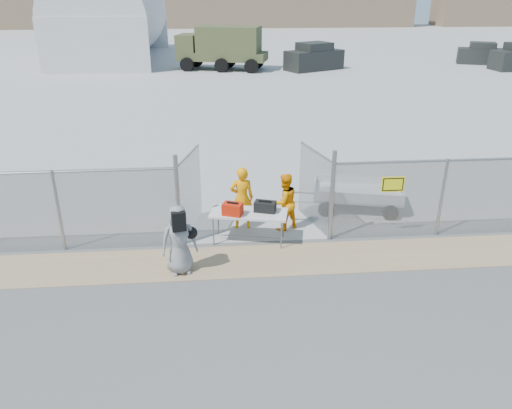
{
  "coord_description": "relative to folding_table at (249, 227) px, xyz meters",
  "views": [
    {
      "loc": [
        -1.02,
        -9.82,
        6.31
      ],
      "look_at": [
        0.0,
        2.0,
        1.1
      ],
      "focal_mm": 35.0,
      "sensor_mm": 36.0,
      "label": 1
    }
  ],
  "objects": [
    {
      "name": "dirt_strip",
      "position": [
        0.19,
        -1.07,
        -0.42
      ],
      "size": [
        44.0,
        1.6,
        0.01
      ],
      "primitive_type": "cube",
      "color": "#A18661",
      "rests_on": "ground"
    },
    {
      "name": "parked_vehicle_mid",
      "position": [
        22.71,
        31.41,
        0.46
      ],
      "size": [
        4.32,
        3.16,
        1.78
      ],
      "primitive_type": null,
      "rotation": [
        0.0,
        0.0,
        -0.39
      ],
      "color": "black",
      "rests_on": "ground"
    },
    {
      "name": "security_worker_left",
      "position": [
        -0.13,
        0.83,
        0.48
      ],
      "size": [
        0.67,
        0.45,
        1.81
      ],
      "primitive_type": "imported",
      "rotation": [
        0.0,
        0.0,
        3.16
      ],
      "color": "#FF9403",
      "rests_on": "ground"
    },
    {
      "name": "quonset_hangar",
      "position": [
        -9.81,
        37.93,
        3.57
      ],
      "size": [
        9.0,
        18.0,
        8.0
      ],
      "primitive_type": null,
      "color": "silver",
      "rests_on": "ground"
    },
    {
      "name": "chain_link_fence",
      "position": [
        0.19,
        -0.07,
        0.67
      ],
      "size": [
        40.0,
        0.2,
        2.2
      ],
      "primitive_type": null,
      "color": "gray",
      "rests_on": "ground"
    },
    {
      "name": "security_worker_right",
      "position": [
        1.04,
        0.66,
        0.4
      ],
      "size": [
        1.0,
        0.92,
        1.65
      ],
      "primitive_type": "imported",
      "rotation": [
        0.0,
        0.0,
        3.61
      ],
      "color": "#FF9403",
      "rests_on": "ground"
    },
    {
      "name": "parked_vehicle_near",
      "position": [
        7.44,
        29.31,
        0.62
      ],
      "size": [
        5.09,
        4.0,
        2.1
      ],
      "primitive_type": null,
      "rotation": [
        0.0,
        0.0,
        0.48
      ],
      "color": "black",
      "rests_on": "ground"
    },
    {
      "name": "orange_bag",
      "position": [
        -0.43,
        -0.11,
        0.58
      ],
      "size": [
        0.59,
        0.49,
        0.31
      ],
      "primitive_type": "cube",
      "rotation": [
        0.0,
        0.0,
        -0.38
      ],
      "color": "red",
      "rests_on": "folding_table"
    },
    {
      "name": "folding_table",
      "position": [
        0.0,
        0.0,
        0.0
      ],
      "size": [
        2.14,
        1.24,
        0.86
      ],
      "primitive_type": null,
      "rotation": [
        0.0,
        0.0,
        -0.21
      ],
      "color": "silver",
      "rests_on": "ground"
    },
    {
      "name": "black_duffel",
      "position": [
        0.43,
        0.02,
        0.56
      ],
      "size": [
        0.63,
        0.48,
        0.27
      ],
      "primitive_type": "cube",
      "rotation": [
        0.0,
        0.0,
        -0.32
      ],
      "color": "black",
      "rests_on": "folding_table"
    },
    {
      "name": "ground",
      "position": [
        0.19,
        -2.07,
        -0.43
      ],
      "size": [
        160.0,
        160.0,
        0.0
      ],
      "primitive_type": "plane",
      "color": "#4A4A4A"
    },
    {
      "name": "visitor",
      "position": [
        -1.74,
        -1.43,
        0.43
      ],
      "size": [
        0.93,
        0.7,
        1.72
      ],
      "primitive_type": "imported",
      "rotation": [
        0.0,
        0.0,
        0.2
      ],
      "color": "gray",
      "rests_on": "ground"
    },
    {
      "name": "military_truck",
      "position": [
        0.07,
        30.04,
        1.26
      ],
      "size": [
        7.53,
        4.37,
        3.38
      ],
      "primitive_type": null,
      "rotation": [
        0.0,
        0.0,
        -0.26
      ],
      "color": "#434B29",
      "rests_on": "ground"
    },
    {
      "name": "tarmac_inside",
      "position": [
        0.19,
        39.93,
        -0.42
      ],
      "size": [
        160.0,
        80.0,
        0.01
      ],
      "primitive_type": "cube",
      "color": "#A2A2A2",
      "rests_on": "ground"
    },
    {
      "name": "utility_trailer",
      "position": [
        3.48,
        1.9,
        -0.01
      ],
      "size": [
        3.74,
        2.49,
        0.83
      ],
      "primitive_type": null,
      "rotation": [
        0.0,
        0.0,
        -0.22
      ],
      "color": "silver",
      "rests_on": "ground"
    }
  ]
}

